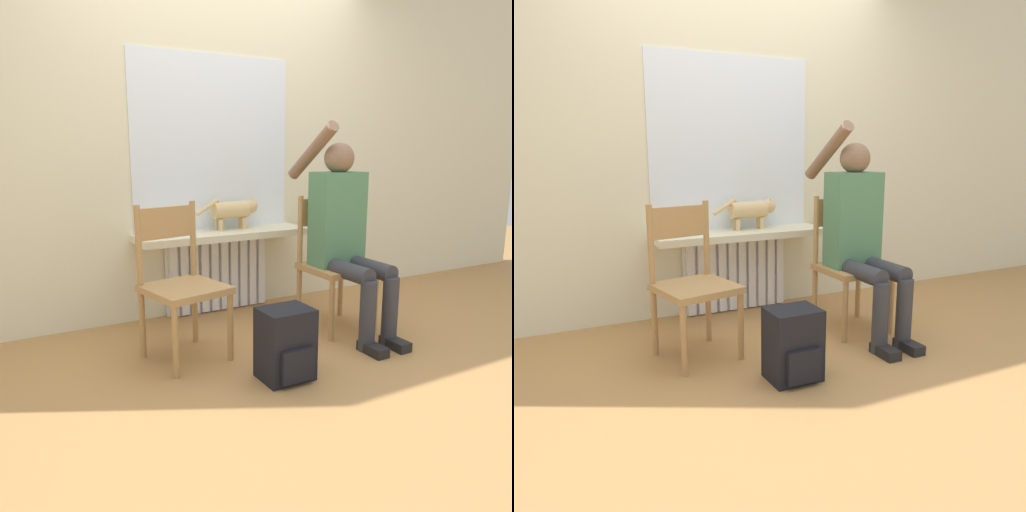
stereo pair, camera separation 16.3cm
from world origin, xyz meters
TOP-DOWN VIEW (x-y plane):
  - ground_plane at (0.00, 0.00)m, footprint 12.00×12.00m
  - wall_with_window at (0.00, 1.23)m, footprint 7.00×0.06m
  - radiator at (0.00, 1.15)m, footprint 0.80×0.08m
  - windowsill at (0.00, 1.03)m, footprint 1.28×0.34m
  - window_glass at (0.00, 1.20)m, footprint 1.23×0.01m
  - chair_left at (-0.56, 0.44)m, footprint 0.50×0.50m
  - chair_right at (0.55, 0.44)m, footprint 0.42×0.42m
  - person at (0.55, 0.33)m, footprint 0.36×0.99m
  - cat at (0.11, 1.08)m, footprint 0.50×0.12m
  - backpack at (-0.18, -0.11)m, footprint 0.27×0.25m

SIDE VIEW (x-z plane):
  - ground_plane at x=0.00m, z-range 0.00..0.00m
  - backpack at x=-0.18m, z-range 0.00..0.39m
  - radiator at x=0.00m, z-range 0.00..0.58m
  - chair_left at x=-0.56m, z-range 0.01..0.91m
  - chair_right at x=0.55m, z-range 0.01..0.91m
  - windowsill at x=0.00m, z-range 0.58..0.63m
  - person at x=0.55m, z-range 0.00..1.39m
  - cat at x=0.11m, z-range 0.66..0.89m
  - window_glass at x=0.00m, z-range 0.63..1.87m
  - wall_with_window at x=0.00m, z-range 0.00..2.70m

